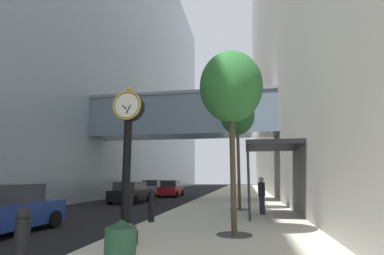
# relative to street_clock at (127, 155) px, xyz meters

# --- Properties ---
(ground_plane) EXTENTS (110.00, 110.00, 0.00)m
(ground_plane) POSITION_rel_street_clock_xyz_m (-0.94, 20.96, -2.48)
(ground_plane) COLOR black
(ground_plane) RESTS_ON ground
(sidewalk_right) EXTENTS (6.53, 80.00, 0.14)m
(sidewalk_right) POSITION_rel_street_clock_xyz_m (2.32, 23.96, -2.41)
(sidewalk_right) COLOR beige
(sidewalk_right) RESTS_ON ground
(building_block_left) EXTENTS (24.04, 80.00, 37.87)m
(building_block_left) POSITION_rel_street_clock_xyz_m (-13.59, 23.91, 16.38)
(building_block_left) COLOR #93A8B7
(building_block_left) RESTS_ON ground
(building_block_right) EXTENTS (9.00, 80.00, 39.05)m
(building_block_right) POSITION_rel_street_clock_xyz_m (10.08, 23.96, 17.04)
(building_block_right) COLOR gray
(building_block_right) RESTS_ON ground
(street_clock) EXTENTS (0.84, 0.55, 4.27)m
(street_clock) POSITION_rel_street_clock_xyz_m (0.00, 0.00, 0.00)
(street_clock) COLOR black
(street_clock) RESTS_ON sidewalk_right
(bollard_nearest) EXTENTS (0.25, 0.25, 1.24)m
(bollard_nearest) POSITION_rel_street_clock_xyz_m (-0.61, -2.91, -1.69)
(bollard_nearest) COLOR black
(bollard_nearest) RESTS_ON sidewalk_right
(bollard_third) EXTENTS (0.25, 0.25, 1.24)m
(bollard_third) POSITION_rel_street_clock_xyz_m (-0.61, 1.79, -1.69)
(bollard_third) COLOR black
(bollard_third) RESTS_ON sidewalk_right
(bollard_fourth) EXTENTS (0.25, 0.25, 1.24)m
(bollard_fourth) POSITION_rel_street_clock_xyz_m (-0.61, 4.15, -1.69)
(bollard_fourth) COLOR black
(bollard_fourth) RESTS_ON sidewalk_right
(street_tree_near) EXTENTS (2.08, 2.08, 5.93)m
(street_tree_near) POSITION_rel_street_clock_xyz_m (2.76, 1.98, 2.35)
(street_tree_near) COLOR #333335
(street_tree_near) RESTS_ON sidewalk_right
(street_tree_mid_near) EXTENTS (1.99, 1.99, 6.47)m
(street_tree_mid_near) POSITION_rel_street_clock_xyz_m (2.76, 9.41, 2.92)
(street_tree_mid_near) COLOR #333335
(street_tree_mid_near) RESTS_ON sidewalk_right
(trash_bin) EXTENTS (0.53, 0.53, 1.05)m
(trash_bin) POSITION_rel_street_clock_xyz_m (1.09, -2.73, -1.80)
(trash_bin) COLOR #234C33
(trash_bin) RESTS_ON sidewalk_right
(pedestrian_walking) EXTENTS (0.41, 0.41, 1.77)m
(pedestrian_walking) POSITION_rel_street_clock_xyz_m (3.88, 7.46, -1.40)
(pedestrian_walking) COLOR #23232D
(pedestrian_walking) RESTS_ON sidewalk_right
(storefront_awning) EXTENTS (2.40, 3.60, 3.30)m
(storefront_awning) POSITION_rel_street_clock_xyz_m (4.34, 6.59, 0.80)
(storefront_awning) COLOR black
(storefront_awning) RESTS_ON sidewalk_right
(car_red_near) EXTENTS (2.03, 4.03, 1.61)m
(car_red_near) POSITION_rel_street_clock_xyz_m (-4.33, 21.75, -1.70)
(car_red_near) COLOR #AD191E
(car_red_near) RESTS_ON ground
(car_black_mid) EXTENTS (2.20, 4.32, 1.56)m
(car_black_mid) POSITION_rel_street_clock_xyz_m (-5.43, 13.93, -1.71)
(car_black_mid) COLOR black
(car_black_mid) RESTS_ON ground
(car_blue_far) EXTENTS (2.10, 4.42, 1.66)m
(car_blue_far) POSITION_rel_street_clock_xyz_m (-4.96, 1.34, -1.68)
(car_blue_far) COLOR navy
(car_blue_far) RESTS_ON ground
(car_silver_trailing) EXTENTS (2.10, 4.68, 1.62)m
(car_silver_trailing) POSITION_rel_street_clock_xyz_m (-6.78, 23.80, -1.69)
(car_silver_trailing) COLOR #B7BABF
(car_silver_trailing) RESTS_ON ground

